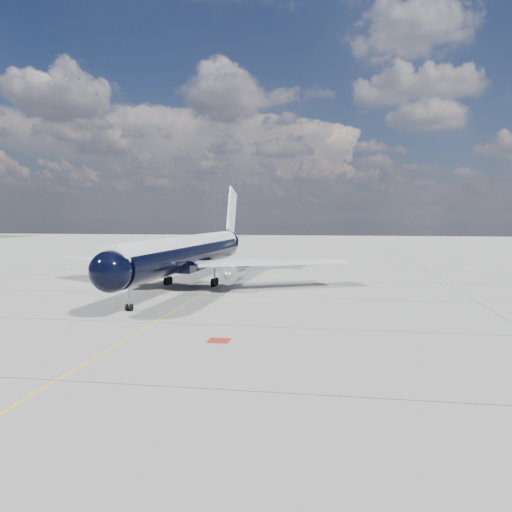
# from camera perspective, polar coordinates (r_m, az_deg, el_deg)

# --- Properties ---
(ground) EXTENTS (320.00, 320.00, 0.00)m
(ground) POSITION_cam_1_polar(r_m,az_deg,el_deg) (76.82, -2.32, -2.18)
(ground) COLOR gray
(ground) RESTS_ON ground
(taxiway_centerline) EXTENTS (0.16, 160.00, 0.01)m
(taxiway_centerline) POSITION_cam_1_polar(r_m,az_deg,el_deg) (71.97, -3.11, -2.64)
(taxiway_centerline) COLOR yellow
(taxiway_centerline) RESTS_ON ground
(red_marking) EXTENTS (1.60, 1.60, 0.01)m
(red_marking) POSITION_cam_1_polar(r_m,az_deg,el_deg) (36.88, -4.27, -9.61)
(red_marking) COLOR maroon
(red_marking) RESTS_ON ground
(main_airliner) EXTENTS (40.12, 48.85, 14.11)m
(main_airliner) POSITION_cam_1_polar(r_m,az_deg,el_deg) (65.13, -7.51, 0.44)
(main_airliner) COLOR black
(main_airliner) RESTS_ON ground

